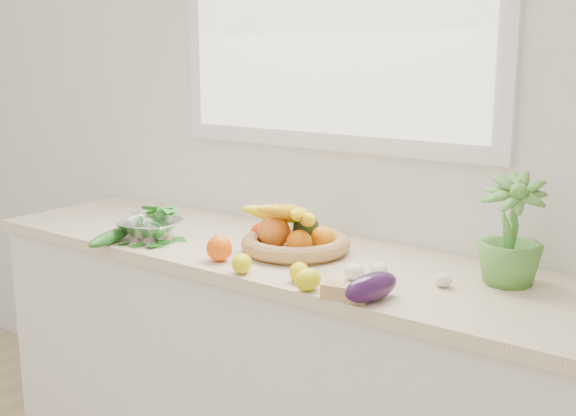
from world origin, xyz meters
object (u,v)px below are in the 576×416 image
Objects in this scene: cucumber at (111,237)px; potted_herb at (511,232)px; apple at (262,235)px; colander_with_spinach at (150,223)px; eggplant at (371,287)px; fruit_basket at (295,237)px.

potted_herb is (1.23, 0.38, 0.13)m from cucumber.
colander_with_spinach is at bearing -157.11° from apple.
potted_herb reaches higher than eggplant.
colander_with_spinach is at bearing 62.28° from cucumber.
cucumber is (-1.00, -0.03, -0.01)m from eggplant.
colander_with_spinach is at bearing -161.57° from fruit_basket.
apple is at bearing -175.59° from fruit_basket.
colander_with_spinach reaches higher than eggplant.
fruit_basket is at bearing 18.43° from colander_with_spinach.
cucumber is at bearing -162.61° from potted_herb.
potted_herb is 0.83× the size of fruit_basket.
potted_herb reaches higher than fruit_basket.
potted_herb is at bearing 12.74° from colander_with_spinach.
colander_with_spinach reaches higher than apple.
colander_with_spinach is at bearing 174.51° from eggplant.
potted_herb is 1.23× the size of colander_with_spinach.
eggplant is 1.00m from cucumber.
fruit_basket is (-0.44, 0.26, 0.01)m from eggplant.
potted_herb reaches higher than cucumber.
eggplant is 0.58× the size of potted_herb.
fruit_basket is 1.47× the size of colander_with_spinach.
fruit_basket is (-0.67, -0.10, -0.10)m from potted_herb.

